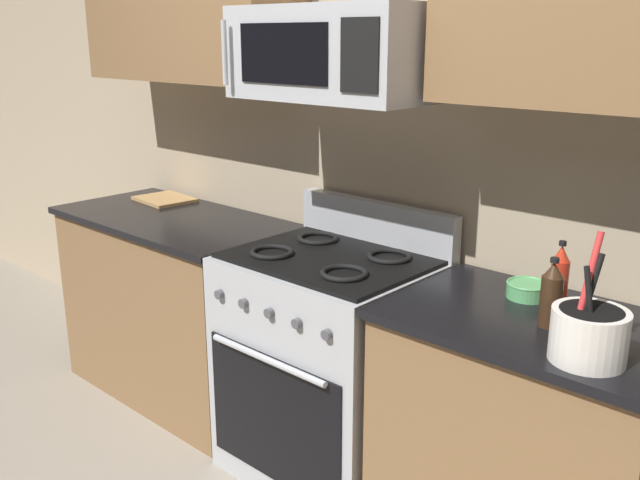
{
  "coord_description": "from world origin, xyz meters",
  "views": [
    {
      "loc": [
        1.68,
        -1.24,
        1.73
      ],
      "look_at": [
        0.06,
        0.53,
        1.03
      ],
      "focal_mm": 39.17,
      "sensor_mm": 36.0,
      "label": 1
    }
  ],
  "objects_px": {
    "microwave": "(336,53)",
    "bottle_soy": "(551,295)",
    "range_oven": "(330,364)",
    "prep_bowl": "(528,289)",
    "utensil_crock": "(589,333)",
    "bottle_hot_sauce": "(559,281)",
    "cutting_board": "(165,199)"
  },
  "relations": [
    {
      "from": "bottle_hot_sauce",
      "to": "bottle_soy",
      "type": "height_order",
      "value": "bottle_hot_sauce"
    },
    {
      "from": "cutting_board",
      "to": "bottle_hot_sauce",
      "type": "relative_size",
      "value": 1.24
    },
    {
      "from": "range_oven",
      "to": "prep_bowl",
      "type": "height_order",
      "value": "range_oven"
    },
    {
      "from": "prep_bowl",
      "to": "microwave",
      "type": "bearing_deg",
      "value": -171.24
    },
    {
      "from": "bottle_hot_sauce",
      "to": "bottle_soy",
      "type": "bearing_deg",
      "value": -76.66
    },
    {
      "from": "utensil_crock",
      "to": "prep_bowl",
      "type": "xyz_separation_m",
      "value": [
        -0.33,
        0.32,
        -0.05
      ]
    },
    {
      "from": "microwave",
      "to": "bottle_hot_sauce",
      "type": "height_order",
      "value": "microwave"
    },
    {
      "from": "cutting_board",
      "to": "prep_bowl",
      "type": "height_order",
      "value": "prep_bowl"
    },
    {
      "from": "microwave",
      "to": "bottle_soy",
      "type": "xyz_separation_m",
      "value": [
        0.89,
        -0.06,
        -0.67
      ]
    },
    {
      "from": "microwave",
      "to": "prep_bowl",
      "type": "height_order",
      "value": "microwave"
    },
    {
      "from": "microwave",
      "to": "prep_bowl",
      "type": "xyz_separation_m",
      "value": [
        0.74,
        0.11,
        -0.74
      ]
    },
    {
      "from": "utensil_crock",
      "to": "prep_bowl",
      "type": "bearing_deg",
      "value": 135.46
    },
    {
      "from": "utensil_crock",
      "to": "cutting_board",
      "type": "height_order",
      "value": "utensil_crock"
    },
    {
      "from": "microwave",
      "to": "utensil_crock",
      "type": "relative_size",
      "value": 2.19
    },
    {
      "from": "utensil_crock",
      "to": "prep_bowl",
      "type": "distance_m",
      "value": 0.46
    },
    {
      "from": "utensil_crock",
      "to": "prep_bowl",
      "type": "height_order",
      "value": "utensil_crock"
    },
    {
      "from": "utensil_crock",
      "to": "bottle_hot_sauce",
      "type": "distance_m",
      "value": 0.32
    },
    {
      "from": "bottle_soy",
      "to": "prep_bowl",
      "type": "relative_size",
      "value": 1.52
    },
    {
      "from": "microwave",
      "to": "utensil_crock",
      "type": "bearing_deg",
      "value": -11.15
    },
    {
      "from": "range_oven",
      "to": "utensil_crock",
      "type": "relative_size",
      "value": 3.18
    },
    {
      "from": "cutting_board",
      "to": "bottle_soy",
      "type": "bearing_deg",
      "value": -5.16
    },
    {
      "from": "range_oven",
      "to": "bottle_hot_sauce",
      "type": "bearing_deg",
      "value": 4.6
    },
    {
      "from": "range_oven",
      "to": "cutting_board",
      "type": "xyz_separation_m",
      "value": [
        -1.3,
        0.16,
        0.44
      ]
    },
    {
      "from": "microwave",
      "to": "prep_bowl",
      "type": "relative_size",
      "value": 5.42
    },
    {
      "from": "bottle_soy",
      "to": "prep_bowl",
      "type": "distance_m",
      "value": 0.24
    },
    {
      "from": "microwave",
      "to": "bottle_soy",
      "type": "bearing_deg",
      "value": -3.9
    },
    {
      "from": "microwave",
      "to": "bottle_soy",
      "type": "relative_size",
      "value": 3.56
    },
    {
      "from": "cutting_board",
      "to": "range_oven",
      "type": "bearing_deg",
      "value": -7.22
    },
    {
      "from": "range_oven",
      "to": "bottle_soy",
      "type": "bearing_deg",
      "value": -2.16
    },
    {
      "from": "bottle_soy",
      "to": "prep_bowl",
      "type": "xyz_separation_m",
      "value": [
        -0.15,
        0.17,
        -0.07
      ]
    },
    {
      "from": "bottle_soy",
      "to": "prep_bowl",
      "type": "height_order",
      "value": "bottle_soy"
    },
    {
      "from": "range_oven",
      "to": "microwave",
      "type": "height_order",
      "value": "microwave"
    }
  ]
}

